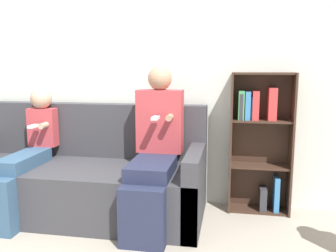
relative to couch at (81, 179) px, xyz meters
name	(u,v)px	position (x,y,z in m)	size (l,w,h in m)	color
ground_plane	(68,240)	(0.12, -0.53, -0.30)	(14.00, 14.00, 0.00)	#9E9384
back_wall	(108,67)	(0.12, 0.45, 0.98)	(10.00, 0.06, 2.55)	silver
couch	(81,179)	(0.00, 0.00, 0.00)	(2.15, 0.85, 0.94)	#38383D
adult_seated	(155,145)	(0.69, -0.10, 0.35)	(0.39, 0.81, 1.28)	#232842
child_seated	(26,152)	(-0.42, -0.14, 0.26)	(0.26, 0.83, 1.09)	#335170
bookshelf	(260,139)	(1.54, 0.32, 0.35)	(0.53, 0.23, 1.23)	#3D281E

